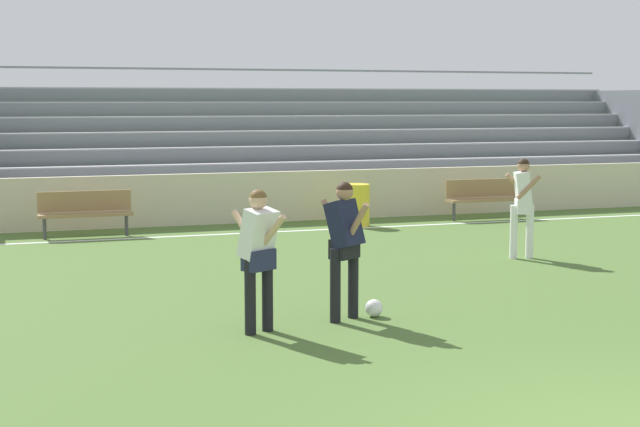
# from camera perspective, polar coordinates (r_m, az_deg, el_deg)

# --- Properties ---
(field_line_sideline) EXTENTS (44.00, 0.12, 0.01)m
(field_line_sideline) POSITION_cam_1_polar(r_m,az_deg,el_deg) (19.11, -3.92, -1.16)
(field_line_sideline) COLOR white
(field_line_sideline) RESTS_ON ground
(sideline_wall) EXTENTS (48.00, 0.16, 1.11)m
(sideline_wall) POSITION_cam_1_polar(r_m,az_deg,el_deg) (20.60, -5.08, 0.95)
(sideline_wall) COLOR beige
(sideline_wall) RESTS_ON ground
(bleacher_stand) EXTENTS (19.06, 4.71, 3.55)m
(bleacher_stand) POSITION_cam_1_polar(r_m,az_deg,el_deg) (24.68, 0.68, 4.29)
(bleacher_stand) COLOR #B2B2B7
(bleacher_stand) RESTS_ON ground
(bench_far_left) EXTENTS (1.80, 0.40, 0.90)m
(bench_far_left) POSITION_cam_1_polar(r_m,az_deg,el_deg) (18.98, -14.01, 0.24)
(bench_far_left) COLOR #99754C
(bench_far_left) RESTS_ON ground
(bench_centre_sideline) EXTENTS (1.80, 0.40, 0.90)m
(bench_centre_sideline) POSITION_cam_1_polar(r_m,az_deg,el_deg) (21.50, 9.88, 1.10)
(bench_centre_sideline) COLOR #99754C
(bench_centre_sideline) RESTS_ON ground
(trash_bin) EXTENTS (0.52, 0.52, 0.90)m
(trash_bin) POSITION_cam_1_polar(r_m,az_deg,el_deg) (20.06, 2.27, 0.51)
(trash_bin) COLOR yellow
(trash_bin) RESTS_ON ground
(player_dark_pressing_high) EXTENTS (0.52, 0.70, 1.69)m
(player_dark_pressing_high) POSITION_cam_1_polar(r_m,az_deg,el_deg) (11.37, 1.49, -1.50)
(player_dark_pressing_high) COLOR black
(player_dark_pressing_high) RESTS_ON ground
(player_white_deep_cover) EXTENTS (0.51, 0.70, 1.66)m
(player_white_deep_cover) POSITION_cam_1_polar(r_m,az_deg,el_deg) (10.77, -3.74, -2.10)
(player_white_deep_cover) COLOR black
(player_white_deep_cover) RESTS_ON ground
(player_white_overlapping) EXTENTS (0.43, 0.62, 1.70)m
(player_white_overlapping) POSITION_cam_1_polar(r_m,az_deg,el_deg) (16.23, 12.15, 0.87)
(player_white_overlapping) COLOR white
(player_white_overlapping) RESTS_ON ground
(soccer_ball) EXTENTS (0.22, 0.22, 0.22)m
(soccer_ball) POSITION_cam_1_polar(r_m,az_deg,el_deg) (11.72, 3.29, -5.73)
(soccer_ball) COLOR white
(soccer_ball) RESTS_ON ground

